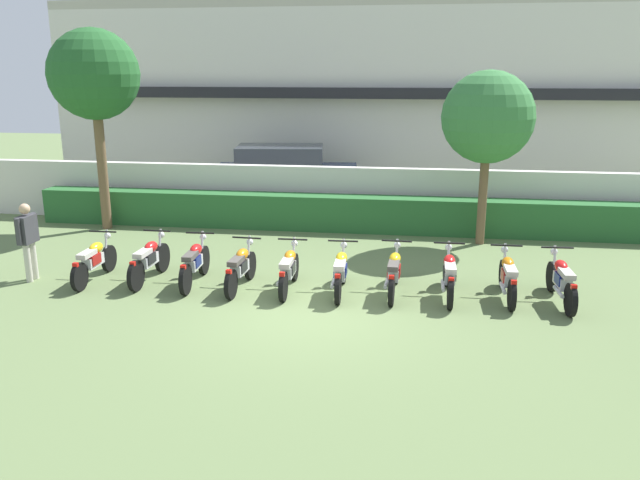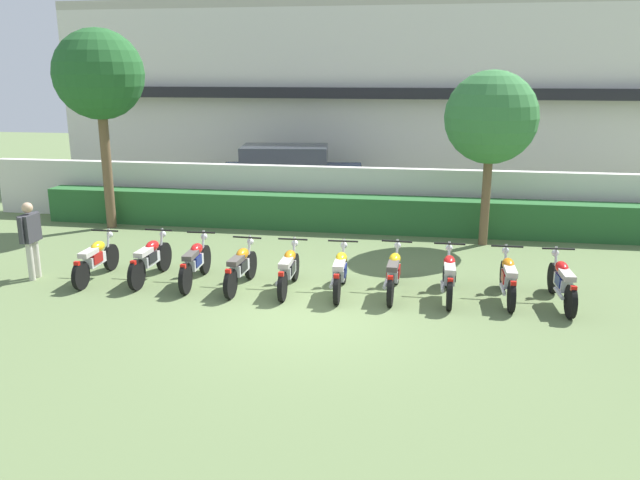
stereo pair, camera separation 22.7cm
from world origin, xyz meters
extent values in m
plane|color=#607547|center=(0.00, 0.00, 0.00)|extent=(60.00, 60.00, 0.00)
cube|color=silver|center=(0.00, 14.69, 3.14)|extent=(22.53, 6.00, 6.27)
cube|color=black|center=(0.00, 11.44, 3.45)|extent=(18.92, 0.50, 0.36)
cube|color=#B2AD9E|center=(0.00, 14.69, 6.42)|extent=(22.53, 6.00, 0.30)
cube|color=silver|center=(0.00, 6.81, 0.81)|extent=(21.40, 0.30, 1.62)
cube|color=#28602D|center=(0.00, 6.11, 0.47)|extent=(17.12, 0.70, 0.94)
cube|color=navy|center=(-2.22, 9.25, 0.74)|extent=(4.70, 2.43, 1.00)
cube|color=#2D333D|center=(-2.42, 9.23, 1.57)|extent=(2.90, 2.04, 0.65)
cylinder|color=black|center=(-0.78, 10.38, 0.34)|extent=(0.70, 0.31, 0.68)
cylinder|color=black|center=(-0.54, 8.54, 0.34)|extent=(0.70, 0.31, 0.68)
cylinder|color=black|center=(-3.91, 9.96, 0.34)|extent=(0.70, 0.31, 0.68)
cylinder|color=black|center=(-3.66, 8.13, 0.34)|extent=(0.70, 0.31, 0.68)
cylinder|color=brown|center=(-6.50, 5.41, 1.64)|extent=(0.26, 0.26, 3.29)
sphere|color=#235B28|center=(-6.50, 5.41, 4.11)|extent=(2.35, 2.35, 2.35)
cylinder|color=brown|center=(3.50, 5.25, 1.18)|extent=(0.22, 0.22, 2.36)
sphere|color=#387A3D|center=(3.50, 5.25, 3.13)|extent=(2.21, 2.21, 2.21)
cylinder|color=black|center=(-4.65, 1.77, 0.29)|extent=(0.10, 0.58, 0.58)
cylinder|color=black|center=(-4.64, 0.48, 0.29)|extent=(0.10, 0.58, 0.58)
cube|color=silver|center=(-4.65, 1.08, 0.44)|extent=(0.21, 0.60, 0.22)
ellipsoid|color=yellow|center=(-4.65, 1.25, 0.67)|extent=(0.22, 0.44, 0.22)
cube|color=beige|center=(-4.64, 0.85, 0.65)|extent=(0.21, 0.52, 0.10)
cube|color=red|center=(-4.64, 0.38, 0.57)|extent=(0.10, 0.08, 0.08)
cylinder|color=silver|center=(-4.65, 1.68, 0.61)|extent=(0.05, 0.23, 0.65)
cylinder|color=black|center=(-4.65, 1.59, 0.93)|extent=(0.60, 0.04, 0.04)
sphere|color=silver|center=(-4.65, 1.79, 0.79)|extent=(0.14, 0.14, 0.14)
cylinder|color=silver|center=(-4.76, 0.83, 0.31)|extent=(0.08, 0.55, 0.07)
cube|color=#A51414|center=(-4.65, 1.03, 0.49)|extent=(0.24, 0.36, 0.20)
cylinder|color=black|center=(-3.50, 1.92, 0.31)|extent=(0.11, 0.63, 0.62)
cylinder|color=black|center=(-3.53, 0.63, 0.31)|extent=(0.11, 0.63, 0.62)
cube|color=silver|center=(-3.52, 1.22, 0.46)|extent=(0.22, 0.61, 0.22)
ellipsoid|color=red|center=(-3.51, 1.39, 0.69)|extent=(0.23, 0.45, 0.22)
cube|color=beige|center=(-3.52, 0.99, 0.67)|extent=(0.21, 0.53, 0.10)
cube|color=red|center=(-3.54, 0.53, 0.59)|extent=(0.10, 0.08, 0.08)
cylinder|color=silver|center=(-3.50, 1.83, 0.63)|extent=(0.06, 0.23, 0.65)
cylinder|color=black|center=(-3.50, 1.74, 0.95)|extent=(0.60, 0.05, 0.04)
sphere|color=silver|center=(-3.50, 1.94, 0.81)|extent=(0.14, 0.14, 0.14)
cylinder|color=silver|center=(-3.65, 0.98, 0.33)|extent=(0.08, 0.55, 0.07)
cube|color=black|center=(-3.52, 1.17, 0.51)|extent=(0.25, 0.37, 0.20)
cylinder|color=black|center=(-2.56, 1.88, 0.31)|extent=(0.12, 0.62, 0.62)
cylinder|color=black|center=(-2.50, 0.58, 0.31)|extent=(0.12, 0.62, 0.62)
cube|color=silver|center=(-2.53, 1.18, 0.46)|extent=(0.23, 0.61, 0.22)
ellipsoid|color=red|center=(-2.53, 1.35, 0.69)|extent=(0.24, 0.45, 0.22)
cube|color=#4C4742|center=(-2.52, 0.95, 0.67)|extent=(0.22, 0.53, 0.10)
cube|color=red|center=(-2.49, 0.48, 0.59)|extent=(0.10, 0.08, 0.08)
cylinder|color=silver|center=(-2.56, 1.79, 0.63)|extent=(0.06, 0.23, 0.65)
cylinder|color=black|center=(-2.55, 1.70, 0.95)|extent=(0.60, 0.06, 0.04)
sphere|color=silver|center=(-2.56, 1.90, 0.81)|extent=(0.14, 0.14, 0.14)
cylinder|color=silver|center=(-2.63, 0.92, 0.33)|extent=(0.10, 0.55, 0.07)
cube|color=navy|center=(-2.52, 1.13, 0.51)|extent=(0.26, 0.37, 0.20)
cylinder|color=black|center=(-1.50, 1.70, 0.29)|extent=(0.12, 0.58, 0.58)
cylinder|color=black|center=(-1.56, 0.47, 0.29)|extent=(0.12, 0.58, 0.58)
cube|color=silver|center=(-1.53, 1.04, 0.44)|extent=(0.23, 0.61, 0.22)
ellipsoid|color=orange|center=(-1.53, 1.21, 0.67)|extent=(0.24, 0.45, 0.22)
cube|color=#4C4742|center=(-1.55, 0.81, 0.65)|extent=(0.22, 0.53, 0.10)
cube|color=red|center=(-1.57, 0.37, 0.57)|extent=(0.10, 0.08, 0.08)
cylinder|color=silver|center=(-1.51, 1.61, 0.61)|extent=(0.06, 0.23, 0.65)
cylinder|color=black|center=(-1.51, 1.52, 0.93)|extent=(0.60, 0.06, 0.04)
sphere|color=silver|center=(-1.50, 1.72, 0.79)|extent=(0.14, 0.14, 0.14)
cylinder|color=silver|center=(-1.67, 0.79, 0.31)|extent=(0.10, 0.55, 0.07)
cube|color=black|center=(-1.54, 0.99, 0.49)|extent=(0.26, 0.37, 0.20)
cylinder|color=black|center=(-0.57, 1.75, 0.28)|extent=(0.10, 0.57, 0.57)
cylinder|color=black|center=(-0.55, 0.50, 0.28)|extent=(0.10, 0.57, 0.57)
cube|color=silver|center=(-0.56, 1.07, 0.43)|extent=(0.21, 0.60, 0.22)
ellipsoid|color=orange|center=(-0.57, 1.24, 0.66)|extent=(0.23, 0.44, 0.22)
cube|color=#B2ADA3|center=(-0.56, 0.84, 0.64)|extent=(0.21, 0.52, 0.10)
cube|color=red|center=(-0.55, 0.40, 0.56)|extent=(0.10, 0.08, 0.08)
cylinder|color=silver|center=(-0.57, 1.66, 0.60)|extent=(0.05, 0.23, 0.65)
cylinder|color=black|center=(-0.57, 1.57, 0.92)|extent=(0.60, 0.04, 0.04)
sphere|color=silver|center=(-0.57, 1.77, 0.78)|extent=(0.14, 0.14, 0.14)
cylinder|color=silver|center=(-0.68, 0.82, 0.30)|extent=(0.08, 0.55, 0.07)
cube|color=black|center=(-0.56, 1.02, 0.48)|extent=(0.25, 0.36, 0.20)
cylinder|color=black|center=(0.45, 1.74, 0.29)|extent=(0.11, 0.58, 0.58)
cylinder|color=black|center=(0.48, 0.50, 0.29)|extent=(0.11, 0.58, 0.58)
cube|color=silver|center=(0.46, 1.07, 0.44)|extent=(0.22, 0.61, 0.22)
ellipsoid|color=yellow|center=(0.46, 1.24, 0.67)|extent=(0.23, 0.45, 0.22)
cube|color=beige|center=(0.47, 0.84, 0.65)|extent=(0.21, 0.53, 0.10)
cube|color=red|center=(0.48, 0.40, 0.57)|extent=(0.10, 0.08, 0.08)
cylinder|color=silver|center=(0.45, 1.65, 0.61)|extent=(0.06, 0.23, 0.65)
cylinder|color=black|center=(0.45, 1.56, 0.93)|extent=(0.60, 0.05, 0.04)
sphere|color=silver|center=(0.45, 1.76, 0.79)|extent=(0.14, 0.14, 0.14)
cylinder|color=silver|center=(0.35, 0.82, 0.31)|extent=(0.09, 0.55, 0.07)
cube|color=navy|center=(0.47, 1.02, 0.49)|extent=(0.25, 0.37, 0.20)
cylinder|color=black|center=(1.52, 1.88, 0.29)|extent=(0.11, 0.59, 0.59)
cylinder|color=black|center=(1.47, 0.57, 0.29)|extent=(0.11, 0.59, 0.59)
cube|color=silver|center=(1.49, 1.17, 0.44)|extent=(0.22, 0.61, 0.22)
ellipsoid|color=yellow|center=(1.50, 1.34, 0.67)|extent=(0.24, 0.45, 0.22)
cube|color=#4C4742|center=(1.48, 0.94, 0.65)|extent=(0.22, 0.53, 0.10)
cube|color=red|center=(1.46, 0.47, 0.57)|extent=(0.10, 0.08, 0.08)
cylinder|color=silver|center=(1.51, 1.79, 0.61)|extent=(0.06, 0.23, 0.65)
cylinder|color=black|center=(1.51, 1.70, 0.93)|extent=(0.60, 0.06, 0.04)
sphere|color=silver|center=(1.52, 1.90, 0.79)|extent=(0.14, 0.14, 0.14)
cylinder|color=silver|center=(1.36, 0.93, 0.31)|extent=(0.09, 0.55, 0.07)
cube|color=#A51414|center=(1.49, 1.12, 0.49)|extent=(0.25, 0.37, 0.20)
cylinder|color=black|center=(2.54, 1.82, 0.31)|extent=(0.09, 0.61, 0.61)
cylinder|color=black|center=(2.53, 0.55, 0.31)|extent=(0.09, 0.61, 0.61)
cube|color=silver|center=(2.54, 1.14, 0.46)|extent=(0.20, 0.60, 0.22)
ellipsoid|color=red|center=(2.54, 1.31, 0.69)|extent=(0.22, 0.44, 0.22)
cube|color=beige|center=(2.53, 0.91, 0.67)|extent=(0.20, 0.52, 0.10)
cube|color=red|center=(2.53, 0.45, 0.59)|extent=(0.10, 0.08, 0.08)
cylinder|color=silver|center=(2.54, 1.73, 0.63)|extent=(0.05, 0.23, 0.65)
cylinder|color=black|center=(2.54, 1.64, 0.95)|extent=(0.60, 0.04, 0.04)
sphere|color=silver|center=(2.54, 1.84, 0.81)|extent=(0.14, 0.14, 0.14)
cylinder|color=silver|center=(2.41, 0.89, 0.33)|extent=(0.07, 0.55, 0.07)
cube|color=black|center=(2.54, 1.09, 0.51)|extent=(0.24, 0.36, 0.20)
cylinder|color=black|center=(3.63, 1.88, 0.29)|extent=(0.09, 0.58, 0.58)
cylinder|color=black|center=(3.63, 0.63, 0.29)|extent=(0.09, 0.58, 0.58)
cube|color=silver|center=(3.63, 1.21, 0.44)|extent=(0.20, 0.60, 0.22)
ellipsoid|color=orange|center=(3.63, 1.38, 0.67)|extent=(0.22, 0.44, 0.22)
cube|color=beige|center=(3.63, 0.98, 0.65)|extent=(0.20, 0.52, 0.10)
cube|color=red|center=(3.63, 0.53, 0.57)|extent=(0.10, 0.08, 0.08)
cylinder|color=silver|center=(3.63, 1.79, 0.61)|extent=(0.05, 0.23, 0.65)
cylinder|color=black|center=(3.63, 1.70, 0.93)|extent=(0.60, 0.04, 0.04)
sphere|color=silver|center=(3.63, 1.90, 0.79)|extent=(0.14, 0.14, 0.14)
cylinder|color=silver|center=(3.51, 0.96, 0.31)|extent=(0.07, 0.55, 0.07)
cube|color=#A51414|center=(3.63, 1.16, 0.49)|extent=(0.24, 0.36, 0.20)
cylinder|color=black|center=(4.56, 1.82, 0.30)|extent=(0.12, 0.60, 0.60)
cylinder|color=black|center=(4.62, 0.50, 0.30)|extent=(0.12, 0.60, 0.60)
cube|color=silver|center=(4.59, 1.11, 0.45)|extent=(0.23, 0.61, 0.22)
ellipsoid|color=red|center=(4.59, 1.28, 0.68)|extent=(0.24, 0.45, 0.22)
cube|color=#B2ADA3|center=(4.60, 0.88, 0.66)|extent=(0.22, 0.53, 0.10)
cube|color=red|center=(4.63, 0.40, 0.58)|extent=(0.10, 0.08, 0.08)
cylinder|color=silver|center=(4.56, 1.73, 0.62)|extent=(0.06, 0.23, 0.65)
cylinder|color=black|center=(4.57, 1.64, 0.94)|extent=(0.60, 0.06, 0.04)
sphere|color=silver|center=(4.56, 1.84, 0.80)|extent=(0.14, 0.14, 0.14)
cylinder|color=silver|center=(4.48, 0.85, 0.32)|extent=(0.10, 0.55, 0.07)
cube|color=navy|center=(4.60, 1.06, 0.50)|extent=(0.26, 0.37, 0.20)
cylinder|color=beige|center=(-5.96, 1.06, 0.40)|extent=(0.13, 0.13, 0.80)
cylinder|color=beige|center=(-5.96, 0.85, 0.40)|extent=(0.13, 0.13, 0.80)
cube|color=#38383D|center=(-5.96, 0.96, 1.09)|extent=(0.22, 0.47, 0.57)
cylinder|color=#38383D|center=(-5.96, 1.24, 1.10)|extent=(0.09, 0.09, 0.54)
cylinder|color=#38383D|center=(-5.96, 0.67, 1.10)|extent=(0.09, 0.09, 0.54)
sphere|color=tan|center=(-5.96, 0.96, 1.51)|extent=(0.22, 0.22, 0.22)
camera|label=1|loc=(1.78, -10.66, 4.25)|focal=35.92mm
camera|label=2|loc=(2.01, -10.62, 4.25)|focal=35.92mm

